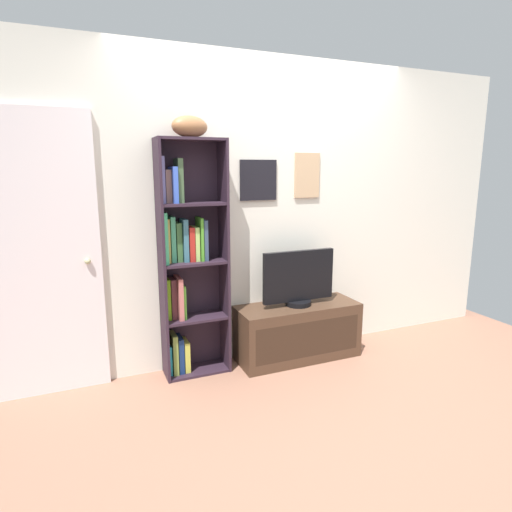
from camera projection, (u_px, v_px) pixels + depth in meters
name	position (u px, v px, depth m)	size (l,w,h in m)	color
ground	(337.00, 418.00, 2.85)	(5.20, 5.20, 0.04)	#8C5F4B
back_wall	(268.00, 212.00, 3.61)	(4.80, 0.08, 2.50)	silver
bookshelf	(186.00, 263.00, 3.29)	(0.51, 0.25, 1.83)	#2A1C28
football	(190.00, 127.00, 3.08)	(0.29, 0.15, 0.15)	#95603B
tv_stand	(298.00, 331.00, 3.68)	(1.05, 0.40, 0.47)	#442E1F
television	(299.00, 279.00, 3.58)	(0.64, 0.22, 0.47)	black
door	(40.00, 258.00, 2.95)	(0.81, 0.09, 2.01)	silver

